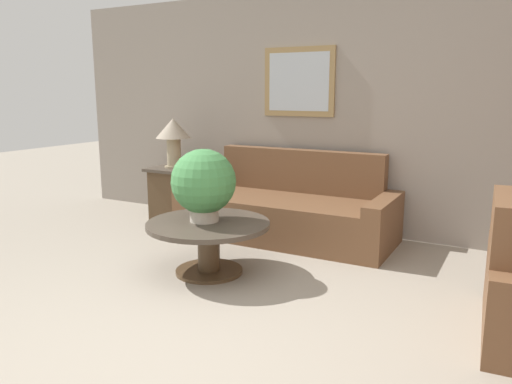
{
  "coord_description": "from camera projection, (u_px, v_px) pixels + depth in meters",
  "views": [
    {
      "loc": [
        1.69,
        -2.08,
        1.53
      ],
      "look_at": [
        -0.53,
        2.01,
        0.58
      ],
      "focal_mm": 35.0,
      "sensor_mm": 36.0,
      "label": 1
    }
  ],
  "objects": [
    {
      "name": "potted_plant_on_table",
      "position": [
        204.0,
        183.0,
        4.15
      ],
      "size": [
        0.54,
        0.54,
        0.61
      ],
      "color": "beige",
      "rests_on": "coffee_table"
    },
    {
      "name": "coffee_table",
      "position": [
        209.0,
        236.0,
        4.21
      ],
      "size": [
        1.04,
        1.04,
        0.45
      ],
      "color": "#4C3823",
      "rests_on": "ground_plane"
    },
    {
      "name": "couch_main",
      "position": [
        287.0,
        211.0,
        5.27
      ],
      "size": [
        2.25,
        0.94,
        0.9
      ],
      "color": "brown",
      "rests_on": "ground_plane"
    },
    {
      "name": "ground_plane",
      "position": [
        172.0,
        360.0,
        2.89
      ],
      "size": [
        20.0,
        20.0,
        0.0
      ],
      "primitive_type": "plane",
      "color": "gray"
    },
    {
      "name": "wall_back",
      "position": [
        348.0,
        112.0,
        5.3
      ],
      "size": [
        7.3,
        0.09,
        2.6
      ],
      "color": "gray",
      "rests_on": "ground_plane"
    },
    {
      "name": "table_lamp",
      "position": [
        173.0,
        133.0,
        5.81
      ],
      "size": [
        0.41,
        0.41,
        0.58
      ],
      "color": "tan",
      "rests_on": "side_table"
    },
    {
      "name": "side_table",
      "position": [
        175.0,
        193.0,
        5.95
      ],
      "size": [
        0.54,
        0.54,
        0.64
      ],
      "color": "#4C3823",
      "rests_on": "ground_plane"
    }
  ]
}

